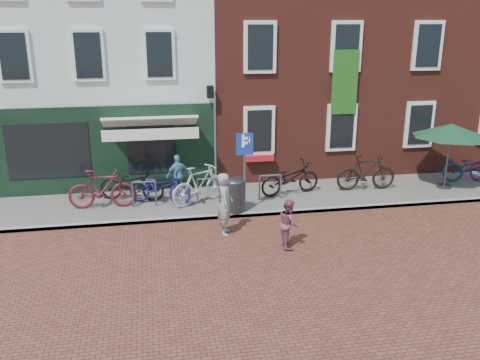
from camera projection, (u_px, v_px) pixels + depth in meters
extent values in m
plane|color=brown|center=(263.00, 216.00, 15.49)|extent=(80.00, 80.00, 0.00)
cube|color=slate|center=(282.00, 197.00, 17.05)|extent=(24.00, 3.00, 0.10)
cube|color=silver|center=(99.00, 51.00, 19.87)|extent=(8.00, 8.00, 9.00)
cube|color=maroon|center=(275.00, 37.00, 20.90)|extent=(6.00, 8.00, 10.00)
cube|color=maroon|center=(411.00, 36.00, 21.91)|extent=(6.00, 8.00, 10.00)
cylinder|color=#353437|center=(235.00, 197.00, 15.46)|extent=(0.63, 0.63, 0.94)
ellipsoid|color=#353437|center=(235.00, 180.00, 15.30)|extent=(0.63, 0.63, 0.28)
cylinder|color=#4C4C4F|center=(245.00, 174.00, 15.25)|extent=(0.07, 0.07, 2.37)
cube|color=#133596|center=(245.00, 144.00, 14.96)|extent=(0.50, 0.04, 0.65)
cylinder|color=#4C4C4F|center=(444.00, 186.00, 17.80)|extent=(0.50, 0.50, 0.08)
cylinder|color=#4C4C4F|center=(448.00, 158.00, 17.50)|extent=(0.06, 0.06, 2.12)
cone|color=#194729|center=(451.00, 127.00, 17.18)|extent=(2.52, 2.52, 0.45)
imported|color=gray|center=(225.00, 204.00, 13.98)|extent=(0.51, 0.69, 1.74)
imported|color=#863F51|center=(289.00, 223.00, 13.23)|extent=(0.52, 0.65, 1.30)
imported|color=#5E9CB8|center=(178.00, 175.00, 16.84)|extent=(0.87, 0.58, 1.38)
imported|color=black|center=(132.00, 184.00, 16.42)|extent=(2.23, 1.32, 1.11)
imported|color=maroon|center=(102.00, 189.00, 15.71)|extent=(2.06, 0.64, 1.23)
imported|color=navy|center=(159.00, 187.00, 16.10)|extent=(2.21, 1.61, 1.11)
imported|color=#B7B7BA|center=(200.00, 184.00, 16.13)|extent=(2.06, 1.52, 1.23)
imported|color=black|center=(290.00, 178.00, 16.98)|extent=(2.22, 1.18, 1.11)
imported|color=black|center=(366.00, 172.00, 17.39)|extent=(2.07, 0.67, 1.23)
imported|color=#142947|center=(474.00, 167.00, 18.21)|extent=(2.23, 1.35, 1.11)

